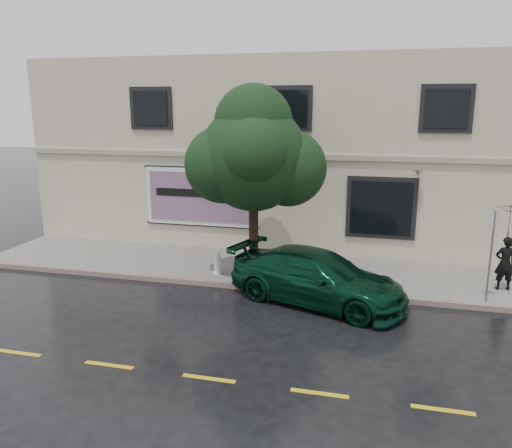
% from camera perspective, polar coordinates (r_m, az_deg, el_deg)
% --- Properties ---
extents(ground, '(90.00, 90.00, 0.00)m').
position_cam_1_polar(ground, '(13.41, -0.43, -9.85)').
color(ground, black).
rests_on(ground, ground).
extents(sidewalk, '(20.00, 3.50, 0.15)m').
position_cam_1_polar(sidewalk, '(16.35, 2.39, -5.23)').
color(sidewalk, gray).
rests_on(sidewalk, ground).
extents(curb, '(20.00, 0.18, 0.16)m').
position_cam_1_polar(curb, '(14.74, 1.02, -7.34)').
color(curb, slate).
rests_on(curb, ground).
extents(road_marking, '(19.00, 0.12, 0.01)m').
position_cam_1_polar(road_marking, '(10.42, -5.41, -17.16)').
color(road_marking, gold).
rests_on(road_marking, ground).
extents(building, '(20.00, 8.12, 7.00)m').
position_cam_1_polar(building, '(21.24, 5.62, 8.48)').
color(building, beige).
rests_on(building, ground).
extents(billboard, '(4.30, 0.16, 2.20)m').
position_cam_1_polar(billboard, '(18.27, -6.38, 3.09)').
color(billboard, white).
rests_on(billboard, ground).
extents(car, '(5.36, 3.66, 1.43)m').
position_cam_1_polar(car, '(13.81, 7.01, -6.07)').
color(car, '#072F1E').
rests_on(car, ground).
extents(pedestrian, '(0.63, 0.47, 1.57)m').
position_cam_1_polar(pedestrian, '(15.84, 26.56, -4.04)').
color(pedestrian, black).
rests_on(pedestrian, sidewalk).
extents(umbrella, '(1.23, 1.23, 0.79)m').
position_cam_1_polar(umbrella, '(15.56, 27.01, 0.11)').
color(umbrella, black).
rests_on(umbrella, pedestrian).
extents(street_tree, '(3.16, 3.16, 5.25)m').
position_cam_1_polar(street_tree, '(14.66, -0.29, 7.56)').
color(street_tree, black).
rests_on(street_tree, sidewalk).
extents(fire_hydrant, '(0.29, 0.27, 0.71)m').
position_cam_1_polar(fire_hydrant, '(15.69, -4.43, -4.47)').
color(fire_hydrant, white).
rests_on(fire_hydrant, sidewalk).
extents(sign_pole, '(0.31, 0.05, 2.51)m').
position_cam_1_polar(sign_pole, '(14.43, 25.32, -2.50)').
color(sign_pole, gray).
rests_on(sign_pole, sidewalk).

